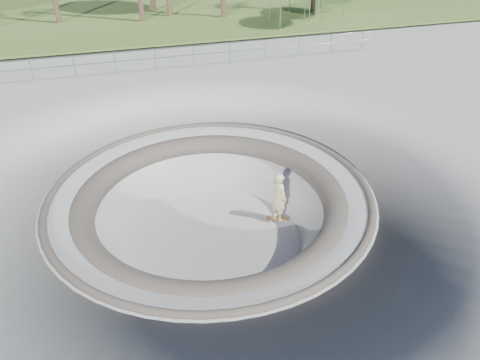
# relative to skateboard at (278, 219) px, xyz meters

# --- Properties ---
(ground) EXTENTS (180.00, 180.00, 0.00)m
(ground) POSITION_rel_skateboard_xyz_m (-2.52, -0.39, 1.83)
(ground) COLOR #A7A6A2
(ground) RESTS_ON ground
(skate_bowl) EXTENTS (14.00, 14.00, 4.10)m
(skate_bowl) POSITION_rel_skateboard_xyz_m (-2.52, -0.39, 0.00)
(skate_bowl) COLOR #A7A6A2
(skate_bowl) RESTS_ON ground
(distant_hills) EXTENTS (103.20, 45.00, 28.60)m
(distant_hills) POSITION_rel_skateboard_xyz_m (1.26, 56.79, -5.19)
(distant_hills) COLOR brown
(distant_hills) RESTS_ON ground
(safety_railing) EXTENTS (25.00, 0.06, 1.03)m
(safety_railing) POSITION_rel_skateboard_xyz_m (-2.52, 11.61, 2.53)
(safety_railing) COLOR gray
(safety_railing) RESTS_ON ground
(skateboard) EXTENTS (0.84, 0.47, 0.08)m
(skateboard) POSITION_rel_skateboard_xyz_m (0.00, 0.00, 0.00)
(skateboard) COLOR brown
(skateboard) RESTS_ON ground
(skater) EXTENTS (0.62, 0.77, 1.85)m
(skater) POSITION_rel_skateboard_xyz_m (0.00, 0.00, 0.94)
(skater) COLOR #D5C18A
(skater) RESTS_ON skateboard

